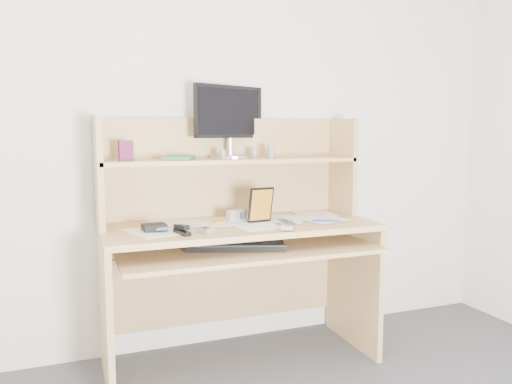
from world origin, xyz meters
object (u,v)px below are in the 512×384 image
object	(u,v)px
desk	(236,231)
tv_remote	(287,224)
keyboard	(236,245)
monitor	(229,120)
game_case	(261,205)

from	to	relation	value
desk	tv_remote	world-z (taller)	desk
tv_remote	desk	bearing A→B (deg)	148.97
keyboard	monitor	world-z (taller)	monitor
keyboard	game_case	bearing A→B (deg)	47.89
desk	keyboard	world-z (taller)	desk
keyboard	game_case	distance (m)	0.26
monitor	game_case	bearing A→B (deg)	-93.18
desk	monitor	bearing A→B (deg)	83.71
tv_remote	monitor	distance (m)	0.69
keyboard	tv_remote	distance (m)	0.28
desk	monitor	distance (m)	0.62
tv_remote	monitor	size ratio (longest dim) A/B	0.47
keyboard	tv_remote	xyz separation A→B (m)	(0.25, -0.07, 0.10)
tv_remote	game_case	xyz separation A→B (m)	(-0.08, 0.15, 0.08)
desk	keyboard	xyz separation A→B (m)	(-0.07, -0.20, -0.03)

